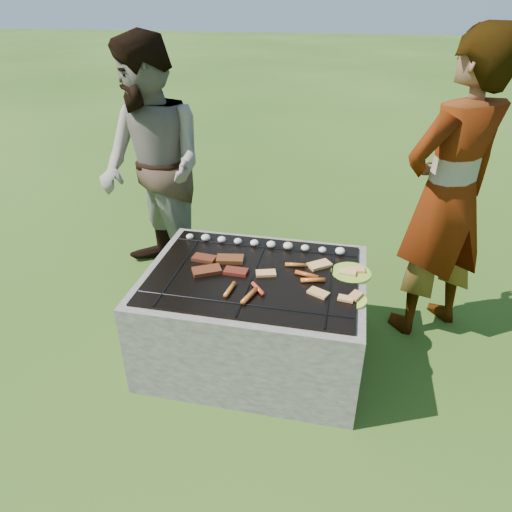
{
  "coord_description": "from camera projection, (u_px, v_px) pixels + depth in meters",
  "views": [
    {
      "loc": [
        0.48,
        -2.24,
        2.04
      ],
      "look_at": [
        0.0,
        0.05,
        0.7
      ],
      "focal_mm": 32.0,
      "sensor_mm": 36.0,
      "label": 1
    }
  ],
  "objects": [
    {
      "name": "mushrooms",
      "position": [
        265.0,
        244.0,
        2.97
      ],
      "size": [
        1.06,
        0.06,
        0.04
      ],
      "color": "beige",
      "rests_on": "fire_pit"
    },
    {
      "name": "pork_slabs",
      "position": [
        219.0,
        265.0,
        2.76
      ],
      "size": [
        0.38,
        0.3,
        0.02
      ],
      "color": "maroon",
      "rests_on": "fire_pit"
    },
    {
      "name": "lawn",
      "position": [
        254.0,
        352.0,
        3.0
      ],
      "size": [
        60.0,
        60.0,
        0.0
      ],
      "primitive_type": "plane",
      "color": "#214310",
      "rests_on": "ground"
    },
    {
      "name": "plate_far",
      "position": [
        351.0,
        273.0,
        2.7
      ],
      "size": [
        0.29,
        0.29,
        0.03
      ],
      "color": "#CCD031",
      "rests_on": "fire_pit"
    },
    {
      "name": "fire_pit",
      "position": [
        254.0,
        318.0,
        2.86
      ],
      "size": [
        1.3,
        1.0,
        0.62
      ],
      "color": "gray",
      "rests_on": "ground"
    },
    {
      "name": "bystander",
      "position": [
        153.0,
        169.0,
        3.35
      ],
      "size": [
        1.15,
        1.11,
        1.86
      ],
      "primitive_type": "imported",
      "rotation": [
        0.0,
        0.0,
        -0.66
      ],
      "color": "gray",
      "rests_on": "ground"
    },
    {
      "name": "bread_on_grate",
      "position": [
        304.0,
        274.0,
        2.67
      ],
      "size": [
        0.45,
        0.43,
        0.02
      ],
      "color": "tan",
      "rests_on": "fire_pit"
    },
    {
      "name": "sausages",
      "position": [
        275.0,
        283.0,
        2.58
      ],
      "size": [
        0.53,
        0.48,
        0.03
      ],
      "color": "orange",
      "rests_on": "fire_pit"
    },
    {
      "name": "cook",
      "position": [
        448.0,
        197.0,
        2.8
      ],
      "size": [
        0.84,
        0.79,
        1.93
      ],
      "primitive_type": "imported",
      "rotation": [
        0.0,
        0.0,
        3.78
      ],
      "color": "#9E9484",
      "rests_on": "ground"
    },
    {
      "name": "plate_near",
      "position": [
        350.0,
        299.0,
        2.47
      ],
      "size": [
        0.2,
        0.2,
        0.03
      ],
      "color": "#FAEE3C",
      "rests_on": "fire_pit"
    }
  ]
}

